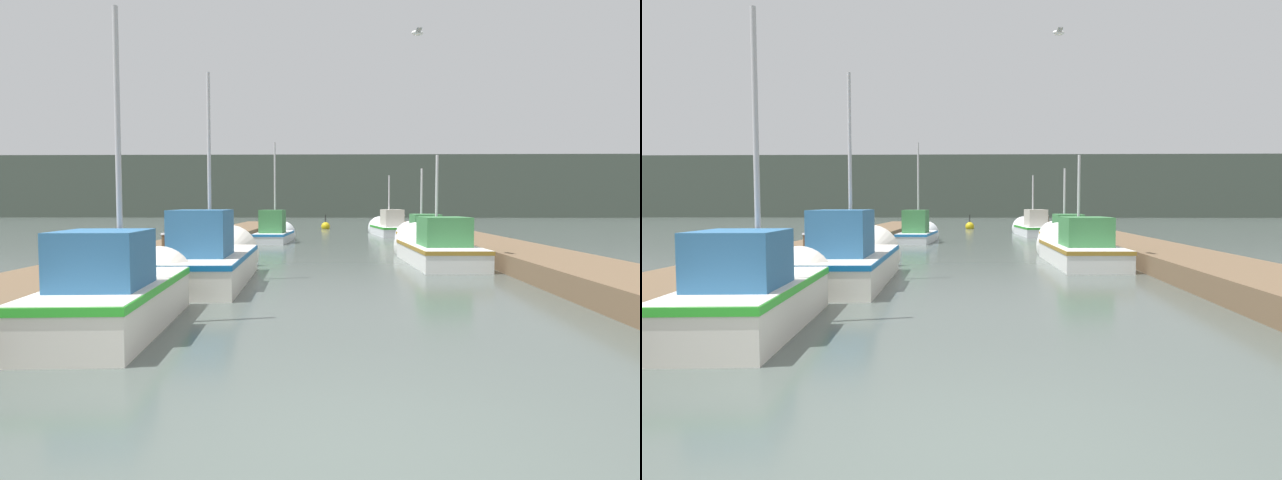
% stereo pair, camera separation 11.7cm
% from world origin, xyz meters
% --- Properties ---
extents(ground_plane, '(200.00, 200.00, 0.00)m').
position_xyz_m(ground_plane, '(0.00, 0.00, 0.00)').
color(ground_plane, '#47514C').
extents(dock_left, '(2.20, 40.00, 0.48)m').
position_xyz_m(dock_left, '(-5.11, 16.00, 0.24)').
color(dock_left, brown).
rests_on(dock_left, ground_plane).
extents(dock_right, '(2.20, 40.00, 0.48)m').
position_xyz_m(dock_right, '(5.11, 16.00, 0.24)').
color(dock_right, brown).
rests_on(dock_right, ground_plane).
extents(distant_shore_ridge, '(120.00, 16.00, 7.63)m').
position_xyz_m(distant_shore_ridge, '(0.00, 73.47, 3.82)').
color(distant_shore_ridge, '#424C42').
rests_on(distant_shore_ridge, ground_plane).
extents(fishing_boat_0, '(1.62, 4.58, 4.73)m').
position_xyz_m(fishing_boat_0, '(-3.18, 4.23, 0.48)').
color(fishing_boat_0, silver).
rests_on(fishing_boat_0, ground_plane).
extents(fishing_boat_1, '(1.96, 6.03, 5.07)m').
position_xyz_m(fishing_boat_1, '(-2.94, 9.06, 0.48)').
color(fishing_boat_1, silver).
rests_on(fishing_boat_1, ground_plane).
extents(fishing_boat_2, '(1.89, 5.91, 3.64)m').
position_xyz_m(fishing_boat_2, '(2.78, 13.20, 0.41)').
color(fishing_boat_2, silver).
rests_on(fishing_boat_2, ground_plane).
extents(fishing_boat_3, '(1.52, 5.34, 3.45)m').
position_xyz_m(fishing_boat_3, '(3.14, 18.23, 0.42)').
color(fishing_boat_3, silver).
rests_on(fishing_boat_3, ground_plane).
extents(fishing_boat_4, '(1.53, 4.73, 4.86)m').
position_xyz_m(fishing_boat_4, '(-2.83, 22.00, 0.42)').
color(fishing_boat_4, silver).
rests_on(fishing_boat_4, ground_plane).
extents(fishing_boat_5, '(1.96, 5.42, 3.69)m').
position_xyz_m(fishing_boat_5, '(2.77, 27.65, 0.42)').
color(fishing_boat_5, silver).
rests_on(fishing_boat_5, ground_plane).
extents(mooring_piling_0, '(0.37, 0.37, 1.19)m').
position_xyz_m(mooring_piling_0, '(-4.17, 29.60, 0.60)').
color(mooring_piling_0, '#473523').
rests_on(mooring_piling_0, ground_plane).
extents(mooring_piling_1, '(0.25, 0.25, 1.03)m').
position_xyz_m(mooring_piling_1, '(3.93, 30.49, 0.52)').
color(mooring_piling_1, '#473523').
rests_on(mooring_piling_1, ground_plane).
extents(mooring_piling_2, '(0.27, 0.27, 1.02)m').
position_xyz_m(mooring_piling_2, '(-4.18, 9.71, 0.52)').
color(mooring_piling_2, '#473523').
rests_on(mooring_piling_2, ground_plane).
extents(mooring_piling_3, '(0.32, 0.32, 0.96)m').
position_xyz_m(mooring_piling_3, '(-4.04, 6.86, 0.49)').
color(mooring_piling_3, '#473523').
rests_on(mooring_piling_3, ground_plane).
extents(channel_buoy, '(0.60, 0.60, 1.10)m').
position_xyz_m(channel_buoy, '(-0.77, 34.76, 0.17)').
color(channel_buoy, gold).
rests_on(channel_buoy, ground_plane).
extents(seagull_lead, '(0.29, 0.55, 0.12)m').
position_xyz_m(seagull_lead, '(1.78, 9.94, 5.73)').
color(seagull_lead, white).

